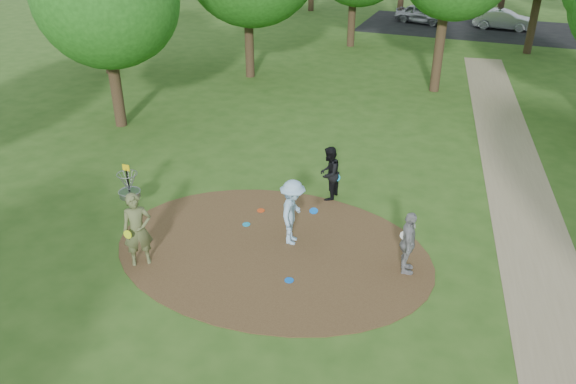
% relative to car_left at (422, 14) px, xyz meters
% --- Properties ---
extents(ground, '(100.00, 100.00, 0.00)m').
position_rel_car_left_xyz_m(ground, '(1.13, -30.26, -0.63)').
color(ground, '#2D5119').
rests_on(ground, ground).
extents(dirt_clearing, '(8.40, 8.40, 0.02)m').
position_rel_car_left_xyz_m(dirt_clearing, '(1.13, -30.26, -0.62)').
color(dirt_clearing, '#47301C').
rests_on(dirt_clearing, ground).
extents(footpath, '(7.55, 39.89, 0.01)m').
position_rel_car_left_xyz_m(footpath, '(7.63, -28.26, -0.62)').
color(footpath, '#8C7A5B').
rests_on(footpath, ground).
extents(parking_lot, '(14.00, 8.00, 0.01)m').
position_rel_car_left_xyz_m(parking_lot, '(3.13, -0.26, -0.62)').
color(parking_lot, black).
rests_on(parking_lot, ground).
extents(player_observer_with_disc, '(0.84, 0.81, 1.95)m').
position_rel_car_left_xyz_m(player_observer_with_disc, '(-1.66, -31.99, 0.35)').
color(player_observer_with_disc, '#5C643A').
rests_on(player_observer_with_disc, ground).
extents(player_throwing_with_disc, '(1.10, 1.25, 1.81)m').
position_rel_car_left_xyz_m(player_throwing_with_disc, '(1.52, -29.73, 0.28)').
color(player_throwing_with_disc, '#9BC5E7').
rests_on(player_throwing_with_disc, ground).
extents(player_walking_with_disc, '(0.69, 0.85, 1.67)m').
position_rel_car_left_xyz_m(player_walking_with_disc, '(1.67, -27.07, 0.21)').
color(player_walking_with_disc, black).
rests_on(player_walking_with_disc, ground).
extents(player_waiting_with_disc, '(0.58, 1.03, 1.65)m').
position_rel_car_left_xyz_m(player_waiting_with_disc, '(4.56, -29.97, 0.20)').
color(player_waiting_with_disc, gray).
rests_on(player_waiting_with_disc, ground).
extents(disc_ground_cyan, '(0.22, 0.22, 0.02)m').
position_rel_car_left_xyz_m(disc_ground_cyan, '(0.02, -29.41, -0.60)').
color(disc_ground_cyan, '#1897C6').
rests_on(disc_ground_cyan, dirt_clearing).
extents(disc_ground_blue, '(0.22, 0.22, 0.02)m').
position_rel_car_left_xyz_m(disc_ground_blue, '(2.05, -31.37, -0.60)').
color(disc_ground_blue, blue).
rests_on(disc_ground_blue, dirt_clearing).
extents(disc_ground_red, '(0.22, 0.22, 0.02)m').
position_rel_car_left_xyz_m(disc_ground_red, '(0.08, -28.55, -0.60)').
color(disc_ground_red, '#DE4216').
rests_on(disc_ground_red, dirt_clearing).
extents(car_left, '(3.95, 2.44, 1.25)m').
position_rel_car_left_xyz_m(car_left, '(0.00, 0.00, 0.00)').
color(car_left, '#AAABB2').
rests_on(car_left, ground).
extents(car_right, '(3.96, 1.54, 1.28)m').
position_rel_car_left_xyz_m(car_right, '(5.50, -0.07, 0.02)').
color(car_right, '#B5BABD').
rests_on(car_right, ground).
extents(disc_golf_basket, '(0.63, 0.63, 1.54)m').
position_rel_car_left_xyz_m(disc_golf_basket, '(-3.37, -29.96, 0.25)').
color(disc_golf_basket, black).
rests_on(disc_golf_basket, ground).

